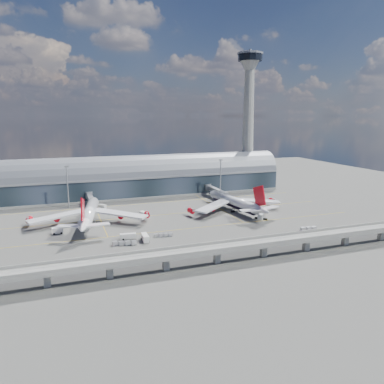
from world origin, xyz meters
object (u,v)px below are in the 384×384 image
object	(u,v)px
floodlight_mast_left	(68,186)
control_tower	(248,120)
cargo_train_2	(308,229)
airliner_left	(89,214)
cargo_train_0	(124,243)
service_truck_2	(128,236)
airliner_right	(235,203)
service_truck_0	(145,238)
service_truck_1	(58,231)
floodlight_mast_right	(221,177)
service_truck_4	(143,214)
service_truck_5	(102,207)
service_truck_3	(261,216)
cargo_train_1	(163,235)

from	to	relation	value
floodlight_mast_left	control_tower	bearing A→B (deg)	11.72
control_tower	cargo_train_2	bearing A→B (deg)	-103.32
airliner_left	cargo_train_0	bearing A→B (deg)	-63.16
control_tower	service_truck_2	distance (m)	157.54
control_tower	service_truck_2	size ratio (longest dim) A/B	14.08
airliner_right	cargo_train_0	distance (m)	80.34
floodlight_mast_left	cargo_train_0	bearing A→B (deg)	-75.54
service_truck_0	service_truck_1	distance (m)	43.92
control_tower	floodlight_mast_right	world-z (taller)	control_tower
service_truck_2	cargo_train_2	distance (m)	86.00
service_truck_4	service_truck_5	bearing A→B (deg)	106.41
airliner_left	service_truck_2	size ratio (longest dim) A/B	8.89
floodlight_mast_left	service_truck_5	size ratio (longest dim) A/B	4.90
airliner_right	service_truck_5	world-z (taller)	airliner_right
airliner_right	service_truck_5	xyz separation A→B (m)	(-72.41, 31.94, -3.83)
control_tower	service_truck_3	xyz separation A→B (m)	(-38.60, -90.22, -50.02)
control_tower	service_truck_4	world-z (taller)	control_tower
service_truck_2	service_truck_3	bearing A→B (deg)	-76.79
cargo_train_2	service_truck_5	bearing A→B (deg)	41.37
airliner_right	service_truck_1	world-z (taller)	airliner_right
service_truck_5	cargo_train_0	bearing A→B (deg)	-126.57
service_truck_1	service_truck_3	distance (m)	103.58
service_truck_2	service_truck_5	size ratio (longest dim) A/B	1.39
service_truck_4	cargo_train_2	distance (m)	86.91
service_truck_5	service_truck_2	bearing A→B (deg)	-123.68
service_truck_2	service_truck_3	distance (m)	73.69
cargo_train_0	cargo_train_2	distance (m)	87.76
airliner_left	service_truck_5	bearing A→B (deg)	82.17
airliner_right	service_truck_2	size ratio (longest dim) A/B	8.47
floodlight_mast_left	service_truck_3	world-z (taller)	floodlight_mast_left
airliner_left	service_truck_5	size ratio (longest dim) A/B	12.38
service_truck_5	cargo_train_1	size ratio (longest dim) A/B	0.59
cargo_train_2	cargo_train_1	bearing A→B (deg)	70.72
floodlight_mast_right	service_truck_5	world-z (taller)	floodlight_mast_right
service_truck_1	service_truck_4	world-z (taller)	service_truck_4
airliner_left	cargo_train_0	distance (m)	39.85
control_tower	cargo_train_0	size ratio (longest dim) A/B	9.58
service_truck_0	service_truck_5	bearing A→B (deg)	101.63
airliner_left	cargo_train_2	world-z (taller)	airliner_left
service_truck_2	service_truck_4	xyz separation A→B (m)	(14.63, 34.99, 0.17)
floodlight_mast_right	service_truck_2	xyz separation A→B (m)	(-76.76, -70.99, -12.29)
service_truck_0	service_truck_5	xyz separation A→B (m)	(-11.00, 67.10, -0.32)
floodlight_mast_right	floodlight_mast_left	bearing A→B (deg)	180.00
floodlight_mast_left	service_truck_4	bearing A→B (deg)	-43.55
floodlight_mast_right	service_truck_1	xyz separation A→B (m)	(-106.66, -51.96, -12.13)
service_truck_1	cargo_train_1	size ratio (longest dim) A/B	0.59
airliner_left	service_truck_0	xyz separation A→B (m)	(21.09, -35.56, -4.08)
service_truck_2	airliner_left	bearing A→B (deg)	32.01
control_tower	service_truck_1	size ratio (longest dim) A/B	19.86
cargo_train_2	airliner_left	bearing A→B (deg)	57.44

